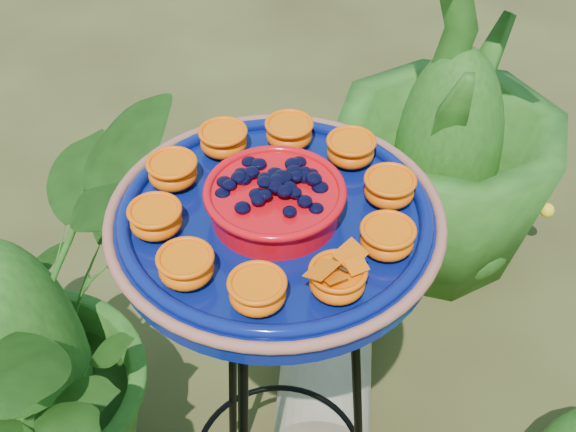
{
  "coord_description": "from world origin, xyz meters",
  "views": [
    {
      "loc": [
        -0.62,
        -0.59,
        1.7
      ],
      "look_at": [
        -0.15,
        0.05,
        0.96
      ],
      "focal_mm": 50.0,
      "sensor_mm": 36.0,
      "label": 1
    }
  ],
  "objects": [
    {
      "name": "tripod_stand",
      "position": [
        -0.15,
        0.08,
        0.55
      ],
      "size": [
        0.34,
        0.36,
        0.9
      ],
      "rotation": [
        0.0,
        0.0,
        0.01
      ],
      "color": "black",
      "rests_on": "ground"
    },
    {
      "name": "shrub_back_right",
      "position": [
        0.74,
        0.53,
        0.57
      ],
      "size": [
        0.83,
        0.83,
        1.13
      ],
      "primitive_type": "imported",
      "rotation": [
        0.0,
        0.0,
        1.96
      ],
      "color": "#1F4512",
      "rests_on": "ground"
    },
    {
      "name": "shrub_back_left",
      "position": [
        -0.47,
        0.54,
        0.43
      ],
      "size": [
        1.02,
        1.02,
        0.86
      ],
      "primitive_type": "imported",
      "rotation": [
        0.0,
        0.0,
        0.81
      ],
      "color": "#1F4512",
      "rests_on": "ground"
    },
    {
      "name": "driftwood_log",
      "position": [
        0.22,
        0.38,
        0.11
      ],
      "size": [
        0.6,
        0.64,
        0.22
      ],
      "primitive_type": "cylinder",
      "rotation": [
        0.0,
        1.57,
        0.85
      ],
      "color": "gray",
      "rests_on": "ground"
    },
    {
      "name": "feeder_dish",
      "position": [
        -0.15,
        0.08,
        0.94
      ],
      "size": [
        0.48,
        0.48,
        0.11
      ],
      "rotation": [
        0.0,
        0.0,
        0.01
      ],
      "color": "#08135E",
      "rests_on": "tripod_stand"
    }
  ]
}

